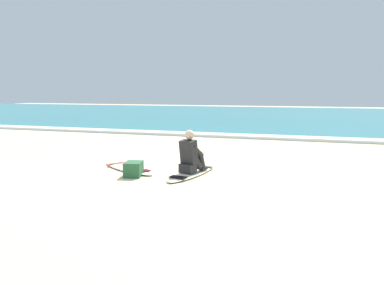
% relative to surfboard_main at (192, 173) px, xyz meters
% --- Properties ---
extents(ground_plane, '(80.00, 80.00, 0.00)m').
position_rel_surfboard_main_xyz_m(ground_plane, '(-0.84, 0.31, -0.04)').
color(ground_plane, beige).
extents(sea, '(80.00, 28.00, 0.10)m').
position_rel_surfboard_main_xyz_m(sea, '(-0.84, 20.88, 0.01)').
color(sea, teal).
rests_on(sea, ground).
extents(breaking_foam, '(80.00, 0.90, 0.11)m').
position_rel_surfboard_main_xyz_m(breaking_foam, '(-0.84, 7.18, 0.02)').
color(breaking_foam, white).
rests_on(breaking_foam, ground).
extents(surfboard_main, '(0.79, 2.18, 0.08)m').
position_rel_surfboard_main_xyz_m(surfboard_main, '(0.00, 0.00, 0.00)').
color(surfboard_main, '#EFE5C6').
rests_on(surfboard_main, ground).
extents(surfer_seated, '(0.51, 0.76, 0.95)m').
position_rel_surfboard_main_xyz_m(surfer_seated, '(0.00, -0.11, 0.40)').
color(surfer_seated, '#232326').
rests_on(surfer_seated, surfboard_main).
extents(surfboard_spare_near, '(1.97, 1.49, 0.08)m').
position_rel_surfboard_main_xyz_m(surfboard_spare_near, '(-1.62, -0.02, 0.00)').
color(surfboard_spare_near, '#EFE5C6').
rests_on(surfboard_spare_near, ground).
extents(beach_bag, '(0.47, 0.55, 0.32)m').
position_rel_surfboard_main_xyz_m(beach_bag, '(-1.15, -0.62, 0.12)').
color(beach_bag, '#285B38').
rests_on(beach_bag, ground).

